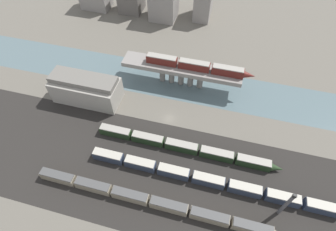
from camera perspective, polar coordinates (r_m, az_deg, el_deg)
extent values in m
plane|color=#666056|center=(104.97, 0.22, -0.67)|extent=(400.00, 400.00, 0.00)
cube|color=#282623|center=(92.78, -3.61, -12.08)|extent=(280.00, 42.00, 0.01)
cube|color=slate|center=(118.54, 2.78, 7.08)|extent=(320.00, 21.23, 0.01)
cube|color=gray|center=(112.60, 2.95, 10.24)|extent=(51.01, 8.60, 1.95)
cylinder|color=gray|center=(117.33, -1.24, 9.17)|extent=(2.52, 2.52, 7.75)
cylinder|color=gray|center=(116.52, 0.80, 8.82)|extent=(2.52, 2.52, 7.75)
cylinder|color=gray|center=(115.86, 2.86, 8.44)|extent=(2.52, 2.52, 7.75)
cylinder|color=gray|center=(115.36, 4.93, 8.06)|extent=(2.52, 2.52, 7.75)
cylinder|color=gray|center=(115.00, 7.02, 7.66)|extent=(2.52, 2.52, 7.75)
cube|color=#5B1E19|center=(112.47, -1.36, 11.99)|extent=(12.94, 3.19, 3.25)
cube|color=#9E998E|center=(111.31, -1.38, 12.71)|extent=(12.42, 2.94, 0.40)
cube|color=#5B1E19|center=(110.28, 5.70, 10.76)|extent=(12.94, 3.19, 3.25)
cube|color=#9E998E|center=(109.10, 5.77, 11.49)|extent=(12.42, 2.94, 0.40)
cube|color=#5B1E19|center=(109.80, 12.87, 9.35)|extent=(12.94, 3.19, 3.25)
cube|color=#9E998E|center=(108.62, 13.04, 10.06)|extent=(12.42, 2.94, 0.40)
cone|color=#5B1E19|center=(110.50, 17.33, 8.32)|extent=(4.53, 2.87, 2.87)
cube|color=gray|center=(97.13, -22.75, -12.25)|extent=(12.02, 2.97, 3.28)
cube|color=#4C4C4C|center=(95.59, -23.09, -11.75)|extent=(11.53, 2.74, 0.40)
cube|color=gray|center=(91.89, -15.92, -14.59)|extent=(12.02, 2.97, 3.28)
cube|color=#4C4C4C|center=(90.26, -16.18, -14.11)|extent=(11.53, 2.74, 0.40)
cube|color=gray|center=(88.19, -8.22, -16.93)|extent=(12.02, 2.97, 3.28)
cube|color=#4C4C4C|center=(86.50, -8.37, -16.48)|extent=(11.53, 2.74, 0.40)
cube|color=gray|center=(86.24, 0.18, -19.10)|extent=(12.02, 2.97, 3.28)
cube|color=#4C4C4C|center=(84.51, 0.18, -18.69)|extent=(11.53, 2.74, 0.40)
cube|color=gray|center=(86.15, 8.99, -20.92)|extent=(12.02, 2.97, 3.28)
cube|color=#4C4C4C|center=(84.41, 9.15, -20.55)|extent=(11.53, 2.74, 0.40)
cube|color=gray|center=(87.92, 17.81, -22.26)|extent=(12.02, 2.97, 3.28)
cube|color=#4C4C4C|center=(86.22, 18.13, -21.90)|extent=(11.53, 2.74, 0.40)
cube|color=#2D384C|center=(95.86, -12.86, -8.66)|extent=(10.77, 3.19, 3.33)
cube|color=#B7B2A3|center=(94.28, -13.06, -8.09)|extent=(10.34, 2.93, 0.40)
cube|color=#2D384C|center=(92.56, -6.06, -10.45)|extent=(10.77, 3.19, 3.33)
cube|color=#B7B2A3|center=(90.92, -6.16, -9.90)|extent=(10.34, 2.93, 0.40)
cube|color=#2D384C|center=(90.70, 1.21, -12.20)|extent=(10.77, 3.19, 3.33)
cube|color=#B7B2A3|center=(89.03, 1.23, -11.67)|extent=(10.34, 2.93, 0.40)
cube|color=#2D384C|center=(90.38, 8.75, -13.78)|extent=(10.77, 3.19, 3.33)
cube|color=#B7B2A3|center=(88.71, 8.90, -13.28)|extent=(10.34, 2.93, 0.40)
cube|color=#2D384C|center=(91.62, 16.31, -15.12)|extent=(10.77, 3.19, 3.33)
cube|color=#B7B2A3|center=(89.96, 16.59, -14.64)|extent=(10.34, 2.93, 0.40)
cube|color=#2D384C|center=(94.34, 23.64, -16.17)|extent=(10.77, 3.19, 3.33)
cube|color=#B7B2A3|center=(92.73, 24.01, -15.71)|extent=(10.34, 2.93, 0.40)
cube|color=#2D384C|center=(98.43, 30.51, -16.91)|extent=(10.77, 3.19, 3.33)
cube|color=#B7B2A3|center=(96.89, 30.97, -16.47)|extent=(10.34, 2.93, 0.40)
cube|color=#23381E|center=(101.12, -11.32, -3.52)|extent=(11.99, 3.08, 3.22)
cube|color=#9E998E|center=(99.67, -11.48, -2.93)|extent=(11.51, 2.84, 0.40)
cube|color=#23381E|center=(97.63, -4.40, -5.15)|extent=(11.99, 3.08, 3.22)
cube|color=#9E998E|center=(96.13, -4.47, -4.56)|extent=(11.51, 2.84, 0.40)
cube|color=#23381E|center=(95.73, 2.95, -6.78)|extent=(11.99, 3.08, 3.22)
cube|color=#9E998E|center=(94.19, 3.00, -6.21)|extent=(11.51, 2.84, 0.40)
cube|color=#23381E|center=(95.51, 10.52, -8.34)|extent=(11.99, 3.08, 3.22)
cube|color=#9E998E|center=(93.97, 10.68, -7.79)|extent=(11.51, 2.84, 0.40)
cube|color=#23381E|center=(96.99, 18.04, -9.74)|extent=(11.99, 3.08, 3.22)
cube|color=#9E998E|center=(95.48, 18.31, -9.21)|extent=(11.51, 2.84, 0.40)
cone|color=#23381E|center=(98.91, 22.64, -10.55)|extent=(4.20, 2.78, 2.78)
cube|color=#9E998E|center=(113.53, -17.28, 5.30)|extent=(27.46, 12.00, 9.88)
cube|color=slate|center=(109.47, -18.02, 7.47)|extent=(26.91, 8.40, 2.17)
cylinder|color=#4C4C51|center=(88.20, 24.18, -17.38)|extent=(1.00, 1.00, 12.99)
cube|color=black|center=(82.12, 25.83, -15.50)|extent=(1.00, 0.70, 1.20)
cube|color=gray|center=(156.53, -0.95, 23.70)|extent=(14.21, 14.57, 19.55)
cube|color=gray|center=(158.50, 7.81, 23.45)|extent=(8.98, 15.46, 18.55)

